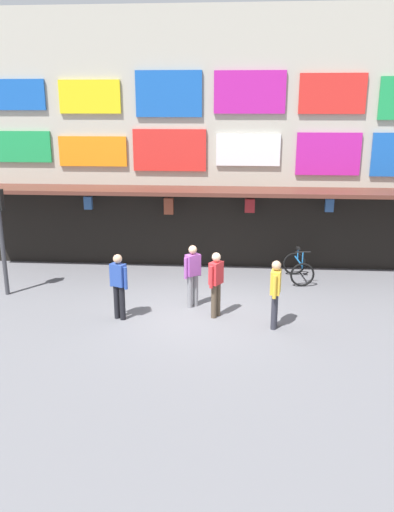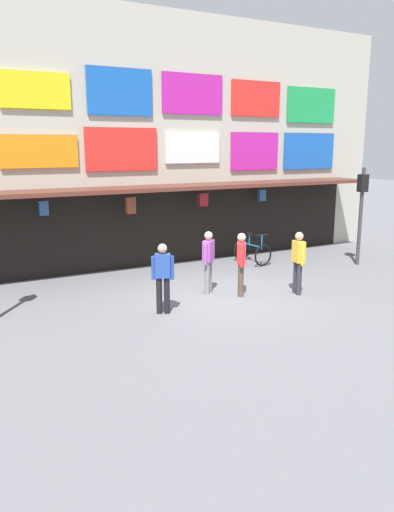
# 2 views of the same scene
# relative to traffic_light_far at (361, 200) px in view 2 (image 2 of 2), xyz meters

# --- Properties ---
(ground_plane) EXTENTS (80.00, 80.00, 0.00)m
(ground_plane) POSITION_rel_traffic_light_far_xyz_m (-5.79, -0.85, -2.14)
(ground_plane) COLOR slate
(shopfront) EXTENTS (18.00, 2.60, 8.00)m
(shopfront) POSITION_rel_traffic_light_far_xyz_m (-5.79, 3.72, 1.82)
(shopfront) COLOR #B2AD9E
(shopfront) RESTS_ON ground
(traffic_light_far) EXTENTS (0.32, 0.34, 3.20)m
(traffic_light_far) POSITION_rel_traffic_light_far_xyz_m (0.00, 0.00, 0.00)
(traffic_light_far) COLOR #38383D
(traffic_light_far) RESTS_ON ground
(bicycle_parked) EXTENTS (0.84, 1.23, 1.05)m
(bicycle_parked) POSITION_rel_traffic_light_far_xyz_m (-2.97, 1.83, -1.75)
(bicycle_parked) COLOR black
(bicycle_parked) RESTS_ON ground
(pedestrian_in_yellow) EXTENTS (0.49, 0.35, 1.68)m
(pedestrian_in_yellow) POSITION_rel_traffic_light_far_xyz_m (-7.74, -1.47, -1.19)
(pedestrian_in_yellow) COLOR black
(pedestrian_in_yellow) RESTS_ON ground
(pedestrian_in_green) EXTENTS (0.37, 0.47, 1.68)m
(pedestrian_in_green) POSITION_rel_traffic_light_far_xyz_m (-5.36, -1.15, -1.19)
(pedestrian_in_green) COLOR brown
(pedestrian_in_green) RESTS_ON ground
(pedestrian_in_white) EXTENTS (0.28, 0.52, 1.68)m
(pedestrian_in_white) POSITION_rel_traffic_light_far_xyz_m (-3.93, -1.71, -1.19)
(pedestrian_in_white) COLOR #2D2D38
(pedestrian_in_white) RESTS_ON ground
(pedestrian_in_purple) EXTENTS (0.42, 0.40, 1.68)m
(pedestrian_in_purple) POSITION_rel_traffic_light_far_xyz_m (-5.99, -0.53, -1.19)
(pedestrian_in_purple) COLOR gray
(pedestrian_in_purple) RESTS_ON ground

